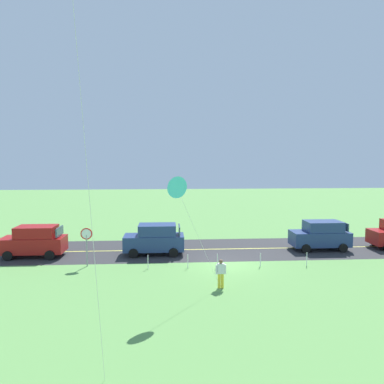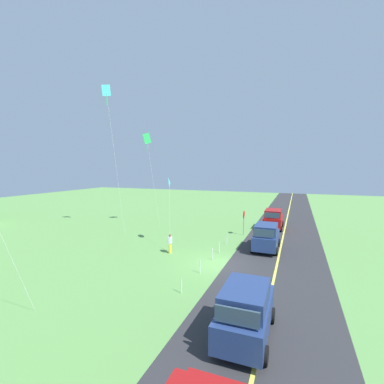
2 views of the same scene
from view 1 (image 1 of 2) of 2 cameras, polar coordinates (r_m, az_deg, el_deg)
ground_plane at (r=24.84m, az=5.39°, el=-11.38°), size 120.00×120.00×0.10m
asphalt_road at (r=28.64m, az=4.10°, el=-9.00°), size 120.00×7.00×0.00m
road_centre_stripe at (r=28.63m, az=4.10°, el=-8.99°), size 120.00×0.16×0.00m
car_suv_foreground at (r=27.00m, az=-5.87°, el=-7.38°), size 4.40×2.12×2.24m
car_parked_east_near at (r=28.55m, az=-23.66°, el=-7.11°), size 4.40×2.12×2.24m
car_parked_west_near at (r=29.92m, az=19.67°, el=-6.42°), size 4.40×2.12×2.24m
stop_sign at (r=24.75m, az=-16.34°, el=-7.21°), size 0.76×0.08×2.56m
person_adult_near at (r=20.21m, az=4.58°, el=-12.60°), size 0.58×0.22×1.60m
kite_red_low at (r=17.90m, az=-2.44°, el=0.74°), size 2.99×1.57×6.22m
fence_post_0 at (r=25.42m, az=17.70°, el=-10.05°), size 0.05×0.05×0.90m
fence_post_1 at (r=24.47m, az=10.77°, el=-10.49°), size 0.05×0.05×0.90m
fence_post_2 at (r=23.93m, az=4.03°, el=-10.77°), size 0.05×0.05×0.90m
fence_post_3 at (r=23.76m, az=-0.66°, el=-10.88°), size 0.05×0.05×0.90m
fence_post_4 at (r=23.76m, az=-6.98°, el=-10.92°), size 0.05×0.05×0.90m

